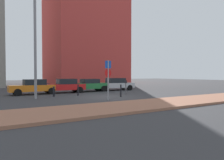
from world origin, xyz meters
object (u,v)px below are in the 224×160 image
(parked_car_orange, at_px, (34,87))
(parking_sign_post, at_px, (108,75))
(parking_meter, at_px, (126,85))
(parked_car_silver, at_px, (115,84))
(traffic_bollard_mid, at_px, (78,90))
(street_lamp, at_px, (35,36))
(parked_car_red, at_px, (65,86))
(traffic_bollard_far, at_px, (121,91))
(traffic_bollard_near, at_px, (54,92))
(parked_car_green, at_px, (89,85))

(parked_car_orange, height_order, parking_sign_post, parking_sign_post)
(parking_meter, bearing_deg, parked_car_silver, 70.08)
(parked_car_silver, height_order, traffic_bollard_mid, parked_car_silver)
(parking_sign_post, bearing_deg, street_lamp, 143.11)
(parked_car_red, distance_m, traffic_bollard_far, 6.75)
(parked_car_orange, xyz_separation_m, traffic_bollard_far, (6.04, -5.91, -0.21))
(parked_car_silver, xyz_separation_m, traffic_bollard_near, (-8.06, -3.49, -0.31))
(parking_meter, height_order, traffic_bollard_far, parking_meter)
(traffic_bollard_mid, bearing_deg, parking_sign_post, -76.96)
(parked_car_orange, xyz_separation_m, parked_car_red, (2.99, 0.10, 0.00))
(parked_car_silver, height_order, street_lamp, street_lamp)
(street_lamp, xyz_separation_m, traffic_bollard_mid, (3.63, 0.53, -4.38))
(parked_car_orange, xyz_separation_m, street_lamp, (-0.38, -3.73, 4.15))
(parked_car_orange, height_order, street_lamp, street_lamp)
(parking_meter, bearing_deg, street_lamp, 172.83)
(parked_car_silver, relative_size, traffic_bollard_mid, 4.72)
(parking_meter, bearing_deg, traffic_bollard_near, 164.73)
(parked_car_orange, xyz_separation_m, parking_meter, (7.35, -4.70, 0.15))
(traffic_bollard_near, distance_m, traffic_bollard_mid, 2.10)
(parked_car_green, distance_m, traffic_bollard_far, 6.37)
(parked_car_silver, distance_m, parking_sign_post, 9.21)
(traffic_bollard_mid, bearing_deg, parked_car_red, 94.57)
(parked_car_red, relative_size, traffic_bollard_near, 4.77)
(parked_car_silver, relative_size, traffic_bollard_far, 4.48)
(parking_meter, bearing_deg, parked_car_orange, 147.37)
(parked_car_silver, bearing_deg, traffic_bollard_far, -116.44)
(parking_sign_post, relative_size, traffic_bollard_near, 3.34)
(traffic_bollard_mid, bearing_deg, parking_meter, -20.20)
(parked_car_green, height_order, parking_sign_post, parking_sign_post)
(parked_car_orange, height_order, traffic_bollard_near, parked_car_orange)
(street_lamp, xyz_separation_m, traffic_bollard_near, (1.54, 0.71, -4.44))
(parking_meter, distance_m, traffic_bollard_far, 1.81)
(parked_car_silver, bearing_deg, street_lamp, -156.34)
(parked_car_silver, height_order, parking_sign_post, parking_sign_post)
(parking_sign_post, bearing_deg, parked_car_green, 77.33)
(parked_car_silver, xyz_separation_m, traffic_bollard_mid, (-5.97, -3.68, -0.25))
(parked_car_orange, bearing_deg, parked_car_silver, 2.97)
(parking_meter, relative_size, street_lamp, 0.16)
(parking_sign_post, distance_m, street_lamp, 6.45)
(parked_car_red, bearing_deg, parked_car_silver, 3.52)
(parked_car_green, xyz_separation_m, parking_meter, (1.47, -5.15, 0.16))
(parking_sign_post, bearing_deg, parked_car_red, 99.24)
(parked_car_orange, distance_m, parked_car_red, 2.99)
(parking_meter, xyz_separation_m, traffic_bollard_near, (-6.18, 1.69, -0.44))
(traffic_bollard_mid, bearing_deg, traffic_bollard_near, 175.05)
(parked_car_orange, distance_m, traffic_bollard_mid, 4.57)
(parked_car_red, distance_m, parking_meter, 6.48)
(parked_car_green, relative_size, parking_sign_post, 1.42)
(parked_car_red, bearing_deg, parked_car_orange, -178.17)
(parking_sign_post, distance_m, parking_meter, 4.12)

